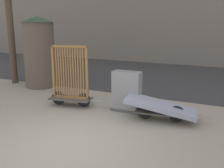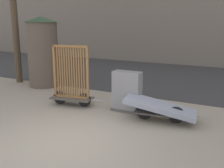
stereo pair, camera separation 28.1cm
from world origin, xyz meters
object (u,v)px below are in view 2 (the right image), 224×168
bike_cart_with_mattress (160,108)px  advertising_column (43,51)px  utility_cabinet (127,93)px  bike_cart_with_bedframe (71,83)px

bike_cart_with_mattress → advertising_column: 6.07m
utility_cabinet → bike_cart_with_bedframe: bearing=-169.8°
bike_cart_with_mattress → bike_cart_with_bedframe: bearing=170.3°
bike_cart_with_mattress → advertising_column: size_ratio=0.82×
advertising_column → bike_cart_with_mattress: bearing=-16.6°
bike_cart_with_bedframe → bike_cart_with_mattress: size_ratio=0.87×
bike_cart_with_bedframe → bike_cart_with_mattress: bearing=-10.3°
bike_cart_with_bedframe → advertising_column: size_ratio=0.71×
bike_cart_with_mattress → utility_cabinet: bearing=154.5°
bike_cart_with_bedframe → advertising_column: bearing=137.7°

